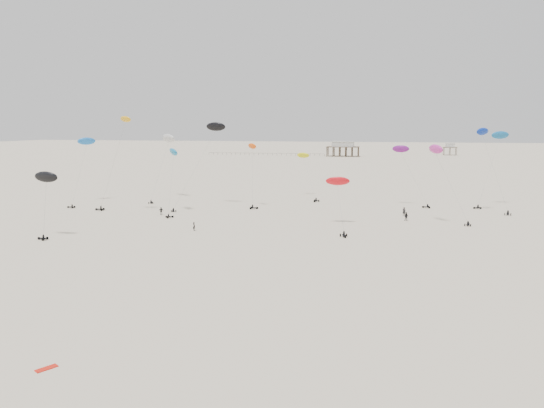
% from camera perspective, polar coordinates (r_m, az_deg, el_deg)
% --- Properties ---
extents(ground_plane, '(900.00, 900.00, 0.00)m').
position_cam_1_polar(ground_plane, '(201.06, 6.86, 2.64)').
color(ground_plane, beige).
extents(pavilion_main, '(21.00, 13.00, 9.80)m').
position_cam_1_polar(pavilion_main, '(350.70, 7.63, 5.80)').
color(pavilion_main, brown).
rests_on(pavilion_main, ground).
extents(pavilion_small, '(9.00, 7.00, 8.00)m').
position_cam_1_polar(pavilion_small, '(381.69, 18.59, 5.54)').
color(pavilion_small, brown).
rests_on(pavilion_small, ground).
extents(pier_fence, '(80.20, 0.20, 1.50)m').
position_cam_1_polar(pier_fence, '(358.95, -0.72, 5.38)').
color(pier_fence, black).
rests_on(pier_fence, ground).
extents(rig_1, '(8.53, 8.54, 19.87)m').
position_cam_1_polar(rig_1, '(133.52, 22.48, 4.56)').
color(rig_1, black).
rests_on(rig_1, ground).
extents(rig_2, '(9.83, 6.30, 15.80)m').
position_cam_1_polar(rig_2, '(138.29, 14.32, 4.33)').
color(rig_2, black).
rests_on(rig_2, ground).
extents(rig_3, '(8.76, 16.23, 18.05)m').
position_cam_1_polar(rig_3, '(150.26, 3.81, 3.69)').
color(rig_3, black).
rests_on(rig_3, ground).
extents(rig_4, '(6.17, 16.35, 15.80)m').
position_cam_1_polar(rig_4, '(108.15, 7.20, 1.52)').
color(rig_4, black).
rests_on(rig_4, ground).
extents(rig_5, '(6.16, 13.68, 16.47)m').
position_cam_1_polar(rig_5, '(126.63, -10.62, 4.57)').
color(rig_5, black).
rests_on(rig_5, ground).
extents(rig_6, '(6.21, 17.82, 20.45)m').
position_cam_1_polar(rig_6, '(152.42, -11.23, 6.36)').
color(rig_6, black).
rests_on(rig_6, ground).
extents(rig_7, '(10.12, 3.94, 22.62)m').
position_cam_1_polar(rig_7, '(130.82, -16.42, 5.39)').
color(rig_7, black).
rests_on(rig_7, ground).
extents(rig_8, '(4.90, 5.29, 12.14)m').
position_cam_1_polar(rig_8, '(104.70, -23.19, 1.67)').
color(rig_8, black).
rests_on(rig_8, ground).
extents(rig_9, '(4.20, 7.11, 15.96)m').
position_cam_1_polar(rig_9, '(131.06, -2.09, 3.42)').
color(rig_9, black).
rests_on(rig_9, ground).
extents(rig_10, '(9.49, 11.33, 19.81)m').
position_cam_1_polar(rig_10, '(145.51, 22.92, 5.46)').
color(rig_10, black).
rests_on(rig_10, ground).
extents(rig_11, '(6.54, 16.46, 20.02)m').
position_cam_1_polar(rig_11, '(149.36, -19.57, 5.33)').
color(rig_11, black).
rests_on(rig_11, ground).
extents(rig_12, '(9.72, 17.27, 24.28)m').
position_cam_1_polar(rig_12, '(136.17, -6.55, 7.34)').
color(rig_12, black).
rests_on(rig_12, ground).
extents(rig_13, '(9.49, 6.05, 16.71)m').
position_cam_1_polar(rig_13, '(114.98, 17.84, 4.14)').
color(rig_13, black).
rests_on(rig_13, ground).
extents(spectator_0, '(0.81, 0.86, 1.96)m').
position_cam_1_polar(spectator_0, '(104.10, -8.37, -2.85)').
color(spectator_0, black).
rests_on(spectator_0, ground).
extents(spectator_1, '(1.20, 0.94, 2.15)m').
position_cam_1_polar(spectator_1, '(117.10, 14.23, -1.76)').
color(spectator_1, black).
rests_on(spectator_1, ground).
extents(spectator_2, '(1.34, 0.84, 2.13)m').
position_cam_1_polar(spectator_2, '(123.56, -11.83, -1.15)').
color(spectator_2, black).
rests_on(spectator_2, ground).
extents(spectator_3, '(0.82, 0.58, 2.22)m').
position_cam_1_polar(spectator_3, '(123.79, 14.00, -1.21)').
color(spectator_3, black).
rests_on(spectator_3, ground).
extents(grounded_kite_b, '(1.54, 1.90, 0.07)m').
position_cam_1_polar(grounded_kite_b, '(50.44, -23.09, -15.99)').
color(grounded_kite_b, red).
rests_on(grounded_kite_b, ground).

